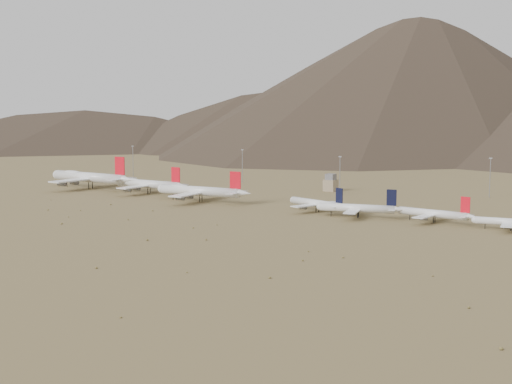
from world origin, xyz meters
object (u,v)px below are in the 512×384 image
Objects in this scene: widebody_west at (89,177)px; narrowbody_b at (359,208)px; widebody_centre at (148,184)px; widebody_east at (200,191)px; control_tower at (331,184)px; narrowbody_a at (318,204)px.

narrowbody_b is (217.28, -14.48, -3.19)m from widebody_west.
widebody_centre is 0.96× the size of widebody_east.
narrowbody_b is 3.84× the size of control_tower.
widebody_east is (54.63, -13.55, 0.28)m from widebody_centre.
widebody_west reaches higher than widebody_centre.
widebody_west is 217.79m from narrowbody_b.
narrowbody_b is at bearing -7.38° from widebody_east.
widebody_centre is 56.29m from widebody_east.
widebody_centre is at bearing 2.38° from widebody_west.
narrowbody_a is (190.04, -9.56, -3.39)m from widebody_west.
widebody_west reaches higher than widebody_east.
widebody_west reaches higher than narrowbody_a.
widebody_east is at bearing 163.45° from narrowbody_b.
widebody_east is at bearing -5.57° from widebody_west.
widebody_centre is (54.34, 1.60, -1.73)m from widebody_west.
control_tower is at bearing 60.66° from widebody_east.
control_tower is (-40.56, 91.65, 0.47)m from narrowbody_a.
control_tower is (40.51, 94.05, -1.47)m from widebody_east.
widebody_west is 1.75× the size of narrowbody_b.
widebody_east is (108.97, -11.96, -1.45)m from widebody_west.
widebody_west is at bearing 160.97° from narrowbody_b.
widebody_west is 109.63m from widebody_east.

